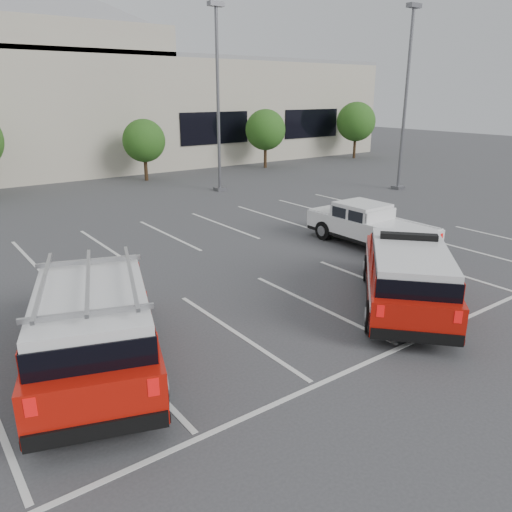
# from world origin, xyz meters

# --- Properties ---
(ground) EXTENTS (120.00, 120.00, 0.00)m
(ground) POSITION_xyz_m (0.00, 0.00, 0.00)
(ground) COLOR #3B3B3E
(ground) RESTS_ON ground
(stall_markings) EXTENTS (23.00, 15.00, 0.01)m
(stall_markings) POSITION_xyz_m (0.00, 4.50, 0.01)
(stall_markings) COLOR silver
(stall_markings) RESTS_ON ground
(convention_building) EXTENTS (60.00, 16.99, 13.20)m
(convention_building) POSITION_xyz_m (0.18, 31.86, 4.72)
(convention_building) COLOR #B8B29C
(convention_building) RESTS_ON ground
(tree_mid_right) EXTENTS (2.77, 2.77, 3.99)m
(tree_mid_right) POSITION_xyz_m (5.09, 22.05, 2.50)
(tree_mid_right) COLOR #3F2B19
(tree_mid_right) RESTS_ON ground
(tree_right) EXTENTS (3.07, 3.07, 4.42)m
(tree_right) POSITION_xyz_m (15.09, 22.05, 2.77)
(tree_right) COLOR #3F2B19
(tree_right) RESTS_ON ground
(tree_far_right) EXTENTS (3.37, 3.37, 4.85)m
(tree_far_right) POSITION_xyz_m (25.09, 22.05, 3.04)
(tree_far_right) COLOR #3F2B19
(tree_far_right) RESTS_ON ground
(light_pole_mid) EXTENTS (0.90, 0.60, 10.24)m
(light_pole_mid) POSITION_xyz_m (7.00, 16.00, 5.19)
(light_pole_mid) COLOR #59595E
(light_pole_mid) RESTS_ON ground
(light_pole_right) EXTENTS (0.90, 0.60, 10.24)m
(light_pole_right) POSITION_xyz_m (16.00, 10.00, 5.19)
(light_pole_right) COLOR #59595E
(light_pole_right) RESTS_ON ground
(fire_chief_suv) EXTENTS (5.50, 5.29, 1.97)m
(fire_chief_suv) POSITION_xyz_m (1.88, -1.44, 0.81)
(fire_chief_suv) COLOR #AF1108
(fire_chief_suv) RESTS_ON ground
(white_pickup) EXTENTS (1.80, 5.18, 1.59)m
(white_pickup) POSITION_xyz_m (5.53, 3.09, 0.63)
(white_pickup) COLOR silver
(white_pickup) RESTS_ON ground
(ladder_suv) EXTENTS (4.05, 6.22, 2.28)m
(ladder_suv) POSITION_xyz_m (-6.01, 0.30, 0.91)
(ladder_suv) COLOR #AF1108
(ladder_suv) RESTS_ON ground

